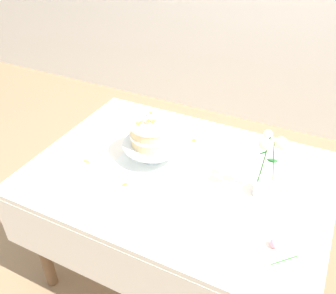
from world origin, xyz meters
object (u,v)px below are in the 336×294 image
fallen_rose (275,244)px  dining_table (176,190)px  cake_stand (152,146)px  flower_vase (265,171)px  layer_cake (152,132)px

fallen_rose → dining_table: bearing=157.0°
dining_table → fallen_rose: 0.57m
cake_stand → fallen_rose: size_ratio=2.69×
dining_table → fallen_rose: bearing=-23.0°
flower_vase → cake_stand: bearing=178.6°
cake_stand → flower_vase: (0.55, -0.01, 0.05)m
dining_table → layer_cake: bearing=158.4°
dining_table → layer_cake: (-0.16, 0.06, 0.25)m
layer_cake → fallen_rose: (0.67, -0.28, -0.14)m
layer_cake → flower_vase: size_ratio=0.69×
layer_cake → flower_vase: (0.55, -0.01, -0.03)m
flower_vase → dining_table: bearing=-172.7°
cake_stand → layer_cake: bearing=169.1°
dining_table → layer_cake: size_ratio=6.45×
dining_table → flower_vase: size_ratio=4.42×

